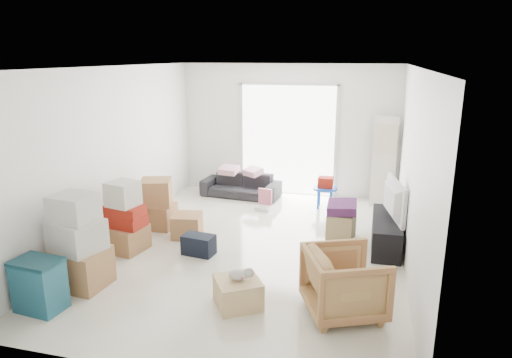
{
  "coord_description": "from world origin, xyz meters",
  "views": [
    {
      "loc": [
        1.68,
        -6.26,
        2.86
      ],
      "look_at": [
        0.03,
        0.2,
        1.04
      ],
      "focal_mm": 32.0,
      "sensor_mm": 36.0,
      "label": 1
    }
  ],
  "objects_px": {
    "storage_bins": "(39,285)",
    "wood_crate": "(238,292)",
    "armchair": "(345,280)",
    "television": "(388,214)",
    "kids_table": "(325,186)",
    "sofa": "(241,182)",
    "ac_tower": "(384,161)",
    "ottoman": "(341,226)",
    "tv_console": "(386,232)"
  },
  "relations": [
    {
      "from": "television",
      "to": "armchair",
      "type": "distance_m",
      "value": 2.15
    },
    {
      "from": "kids_table",
      "to": "armchair",
      "type": "bearing_deg",
      "value": -80.71
    },
    {
      "from": "storage_bins",
      "to": "ottoman",
      "type": "relative_size",
      "value": 1.52
    },
    {
      "from": "sofa",
      "to": "ac_tower",
      "type": "bearing_deg",
      "value": 7.84
    },
    {
      "from": "tv_console",
      "to": "television",
      "type": "xyz_separation_m",
      "value": [
        0.0,
        0.0,
        0.3
      ]
    },
    {
      "from": "storage_bins",
      "to": "kids_table",
      "type": "bearing_deg",
      "value": 58.21
    },
    {
      "from": "sofa",
      "to": "armchair",
      "type": "bearing_deg",
      "value": -54.55
    },
    {
      "from": "ac_tower",
      "to": "armchair",
      "type": "relative_size",
      "value": 2.07
    },
    {
      "from": "television",
      "to": "ottoman",
      "type": "distance_m",
      "value": 0.79
    },
    {
      "from": "television",
      "to": "wood_crate",
      "type": "height_order",
      "value": "television"
    },
    {
      "from": "ac_tower",
      "to": "storage_bins",
      "type": "relative_size",
      "value": 2.81
    },
    {
      "from": "storage_bins",
      "to": "sofa",
      "type": "bearing_deg",
      "value": 78.07
    },
    {
      "from": "armchair",
      "to": "wood_crate",
      "type": "height_order",
      "value": "armchair"
    },
    {
      "from": "tv_console",
      "to": "wood_crate",
      "type": "relative_size",
      "value": 2.78
    },
    {
      "from": "sofa",
      "to": "kids_table",
      "type": "relative_size",
      "value": 2.67
    },
    {
      "from": "kids_table",
      "to": "storage_bins",
      "type": "bearing_deg",
      "value": -121.79
    },
    {
      "from": "television",
      "to": "kids_table",
      "type": "height_order",
      "value": "kids_table"
    },
    {
      "from": "ac_tower",
      "to": "television",
      "type": "distance_m",
      "value": 2.11
    },
    {
      "from": "tv_console",
      "to": "sofa",
      "type": "relative_size",
      "value": 0.85
    },
    {
      "from": "ac_tower",
      "to": "kids_table",
      "type": "distance_m",
      "value": 1.24
    },
    {
      "from": "tv_console",
      "to": "television",
      "type": "distance_m",
      "value": 0.3
    },
    {
      "from": "armchair",
      "to": "ottoman",
      "type": "relative_size",
      "value": 2.06
    },
    {
      "from": "television",
      "to": "wood_crate",
      "type": "relative_size",
      "value": 2.07
    },
    {
      "from": "tv_console",
      "to": "kids_table",
      "type": "distance_m",
      "value": 1.98
    },
    {
      "from": "tv_console",
      "to": "kids_table",
      "type": "bearing_deg",
      "value": 124.25
    },
    {
      "from": "television",
      "to": "storage_bins",
      "type": "relative_size",
      "value": 1.65
    },
    {
      "from": "television",
      "to": "ottoman",
      "type": "bearing_deg",
      "value": 63.77
    },
    {
      "from": "sofa",
      "to": "kids_table",
      "type": "distance_m",
      "value": 1.8
    },
    {
      "from": "armchair",
      "to": "storage_bins",
      "type": "relative_size",
      "value": 1.36
    },
    {
      "from": "television",
      "to": "sofa",
      "type": "bearing_deg",
      "value": 44.48
    },
    {
      "from": "television",
      "to": "armchair",
      "type": "relative_size",
      "value": 1.22
    },
    {
      "from": "television",
      "to": "kids_table",
      "type": "xyz_separation_m",
      "value": [
        -1.11,
        1.63,
        -0.1
      ]
    },
    {
      "from": "tv_console",
      "to": "storage_bins",
      "type": "relative_size",
      "value": 2.22
    },
    {
      "from": "sofa",
      "to": "wood_crate",
      "type": "height_order",
      "value": "sofa"
    },
    {
      "from": "storage_bins",
      "to": "ottoman",
      "type": "distance_m",
      "value": 4.43
    },
    {
      "from": "television",
      "to": "storage_bins",
      "type": "height_order",
      "value": "storage_bins"
    },
    {
      "from": "television",
      "to": "kids_table",
      "type": "bearing_deg",
      "value": 22.56
    },
    {
      "from": "ottoman",
      "to": "sofa",
      "type": "bearing_deg",
      "value": 141.33
    },
    {
      "from": "armchair",
      "to": "television",
      "type": "bearing_deg",
      "value": -36.94
    },
    {
      "from": "ottoman",
      "to": "television",
      "type": "bearing_deg",
      "value": -14.54
    },
    {
      "from": "sofa",
      "to": "ottoman",
      "type": "xyz_separation_m",
      "value": [
        2.19,
        -1.75,
        -0.11
      ]
    },
    {
      "from": "ac_tower",
      "to": "armchair",
      "type": "distance_m",
      "value": 4.22
    },
    {
      "from": "sofa",
      "to": "television",
      "type": "bearing_deg",
      "value": -29.01
    },
    {
      "from": "ac_tower",
      "to": "tv_console",
      "type": "relative_size",
      "value": 1.27
    },
    {
      "from": "kids_table",
      "to": "television",
      "type": "bearing_deg",
      "value": -55.75
    },
    {
      "from": "kids_table",
      "to": "wood_crate",
      "type": "xyz_separation_m",
      "value": [
        -0.61,
        -3.85,
        -0.26
      ]
    },
    {
      "from": "ac_tower",
      "to": "sofa",
      "type": "xyz_separation_m",
      "value": [
        -2.83,
        -0.15,
        -0.56
      ]
    },
    {
      "from": "tv_console",
      "to": "armchair",
      "type": "bearing_deg",
      "value": -103.44
    },
    {
      "from": "ac_tower",
      "to": "kids_table",
      "type": "height_order",
      "value": "ac_tower"
    },
    {
      "from": "storage_bins",
      "to": "wood_crate",
      "type": "relative_size",
      "value": 1.26
    }
  ]
}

